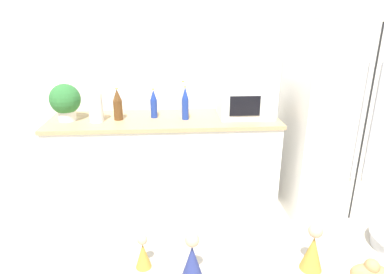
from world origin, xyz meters
name	(u,v)px	position (x,y,z in m)	size (l,w,h in m)	color
wall_back	(210,71)	(0.00, 2.73, 1.27)	(8.00, 0.06, 2.55)	white
back_counter	(165,164)	(-0.45, 2.40, 0.46)	(2.05, 0.63, 0.91)	white
refrigerator	(342,119)	(1.17, 2.32, 0.89)	(0.96, 0.76, 1.77)	silver
potted_plant	(65,101)	(-1.30, 2.39, 1.08)	(0.26, 0.26, 0.32)	silver
paper_towel_roll	(96,107)	(-1.03, 2.33, 1.04)	(0.12, 0.12, 0.26)	white
microwave	(245,101)	(0.29, 2.42, 1.05)	(0.48, 0.37, 0.28)	white
back_bottle_0	(183,100)	(-0.27, 2.44, 1.07)	(0.07, 0.07, 0.33)	#B2B7BC
back_bottle_1	(118,105)	(-0.85, 2.38, 1.04)	(0.08, 0.08, 0.28)	brown
back_bottle_2	(185,104)	(-0.26, 2.35, 1.05)	(0.06, 0.06, 0.30)	navy
back_bottle_3	(154,104)	(-0.54, 2.42, 1.03)	(0.06, 0.06, 0.26)	navy
camel_figurine	(373,273)	(0.17, 0.18, 1.09)	(0.13, 0.07, 0.16)	#A87F4C
wise_man_figurine_blue	(192,259)	(-0.34, 0.30, 1.07)	(0.07, 0.07, 0.16)	navy
wise_man_figurine_crimson	(313,250)	(0.05, 0.31, 1.07)	(0.07, 0.07, 0.17)	#B28933
wise_man_figurine_purple	(143,253)	(-0.50, 0.36, 1.05)	(0.05, 0.05, 0.12)	#B28933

